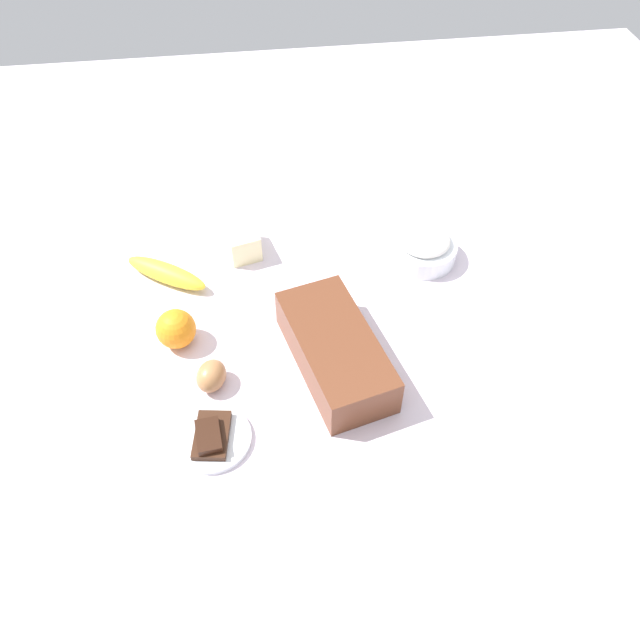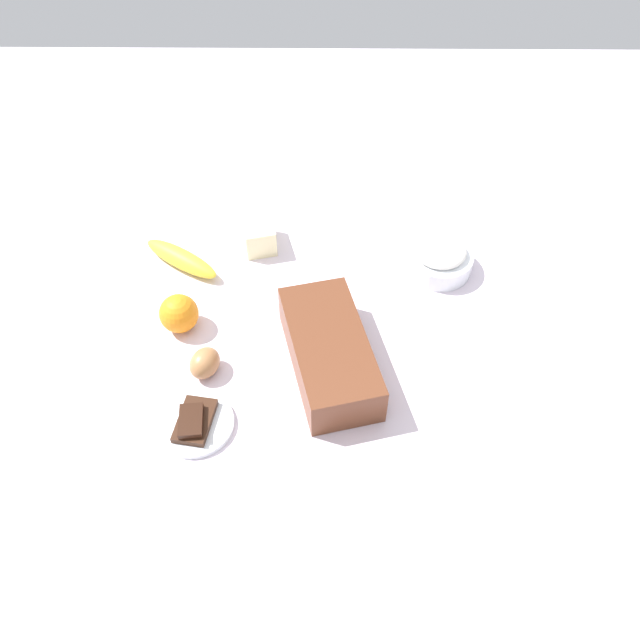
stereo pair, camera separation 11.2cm
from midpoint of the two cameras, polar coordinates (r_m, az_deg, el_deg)
The scene contains 8 objects.
ground_plane at distance 1.21m, azimuth 2.64°, elevation -1.71°, with size 2.40×2.40×0.02m, color silver.
loaf_pan at distance 1.12m, azimuth 3.69°, elevation -3.02°, with size 0.30×0.19×0.08m.
flour_bowl at distance 1.34m, azimuth 13.14°, elevation 5.45°, with size 0.14×0.14×0.07m.
banana at distance 1.34m, azimuth -10.20°, elevation 5.40°, with size 0.19×0.04×0.04m, color yellow.
orange_fruit at distance 1.21m, azimuth -10.14°, elevation 0.44°, with size 0.07×0.07×0.07m, color orange.
butter_block at distance 1.37m, azimuth -3.28°, elevation 7.67°, with size 0.09×0.06×0.06m, color #F4EDB2.
egg_near_butter at distance 1.14m, azimuth -7.68°, elevation -4.06°, with size 0.05×0.05×0.06m, color #AA7245.
chocolate_plate at distance 1.08m, azimuth -8.37°, elevation -9.42°, with size 0.13×0.13×0.03m.
Camera 2 is at (0.78, 0.01, 0.92)m, focal length 35.20 mm.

